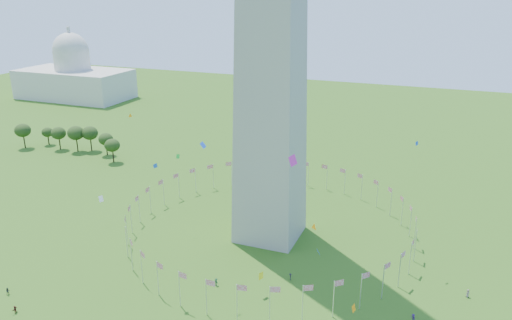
{
  "coord_description": "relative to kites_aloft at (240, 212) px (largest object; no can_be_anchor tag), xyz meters",
  "views": [
    {
      "loc": [
        43.68,
        -71.37,
        67.88
      ],
      "look_at": [
        1.66,
        35.0,
        27.96
      ],
      "focal_mm": 35.0,
      "sensor_mm": 36.0,
      "label": 1
    }
  ],
  "objects": [
    {
      "name": "capitol_building",
      "position": [
        -182.15,
        156.16,
        3.89
      ],
      "size": [
        70.0,
        35.0,
        46.0
      ],
      "primitive_type": null,
      "color": "beige",
      "rests_on": "ground"
    },
    {
      "name": "tree_line_west",
      "position": [
        -107.43,
        66.9,
        -14.0
      ],
      "size": [
        54.94,
        15.34,
        11.1
      ],
      "color": "#2E4B19",
      "rests_on": "ground"
    },
    {
      "name": "flag_ring",
      "position": [
        -2.15,
        26.16,
        -14.61
      ],
      "size": [
        80.24,
        80.24,
        9.0
      ],
      "color": "silver",
      "rests_on": "ground"
    },
    {
      "name": "kites_aloft",
      "position": [
        0.0,
        0.0,
        0.0
      ],
      "size": [
        93.5,
        65.63,
        41.11
      ],
      "color": "blue",
      "rests_on": "ground"
    }
  ]
}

